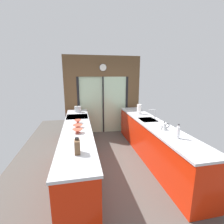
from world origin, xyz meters
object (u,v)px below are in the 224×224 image
Objects in this scene: stock_pot at (78,109)px; soap_bottle at (178,132)px; mixing_bowl_mid at (78,126)px; knife_block at (77,147)px; mixing_bowl_near at (78,131)px; kettle at (164,126)px; paper_towel_roll at (139,109)px; mixing_bowl_far at (78,121)px; oven_range at (78,132)px.

soap_bottle reaches higher than stock_pot.
soap_bottle is (1.78, -0.99, 0.08)m from mixing_bowl_mid.
knife_block is (-0.00, -1.21, 0.07)m from mixing_bowl_mid.
mixing_bowl_near is at bearing 90.00° from knife_block.
kettle is (1.78, 0.72, -0.03)m from knife_block.
knife_block is 0.83× the size of paper_towel_roll.
stock_pot is 2.74m from kettle.
soap_bottle is at bearing -37.22° from mixing_bowl_far.
knife_block is at bearing -172.92° from soap_bottle.
knife_block reaches higher than kettle.
paper_towel_roll is (1.78, 2.17, 0.04)m from knife_block.
mixing_bowl_far reaches higher than oven_range.
mixing_bowl_mid is at bearing -151.80° from paper_towel_roll.
mixing_bowl_near reaches higher than mixing_bowl_mid.
paper_towel_roll is at bearing 35.96° from mixing_bowl_near.
mixing_bowl_mid is 1.22m from knife_block.
mixing_bowl_near is 1.79m from kettle.
mixing_bowl_far is 1.98m from kettle.
mixing_bowl_near is at bearing -90.00° from mixing_bowl_far.
mixing_bowl_far reaches higher than mixing_bowl_mid.
mixing_bowl_near is 1.93m from stock_pot.
stock_pot is at bearing 90.00° from mixing_bowl_near.
mixing_bowl_far is 0.70× the size of kettle.
soap_bottle reaches higher than oven_range.
oven_range is at bearing 177.80° from paper_towel_roll.
mixing_bowl_far is at bearing -90.00° from stock_pot.
mixing_bowl_near is (0.02, -1.36, 0.51)m from oven_range.
soap_bottle reaches higher than kettle.
mixing_bowl_far is at bearing 142.78° from soap_bottle.
knife_block reaches higher than mixing_bowl_near.
mixing_bowl_mid is at bearing 150.86° from soap_bottle.
paper_towel_roll is (1.80, -0.07, 0.60)m from oven_range.
soap_bottle is (-0.00, -0.50, 0.04)m from kettle.
soap_bottle is at bearing -48.26° from oven_range.
mixing_bowl_near is 0.88m from knife_block.
paper_towel_roll is at bearing -19.70° from stock_pot.
paper_towel_roll is (1.78, 1.29, 0.10)m from mixing_bowl_near.
kettle is (1.78, -2.09, -0.01)m from stock_pot.
mixing_bowl_mid is 0.36m from mixing_bowl_far.
kettle is 0.78× the size of paper_towel_roll.
mixing_bowl_near is at bearing -90.00° from mixing_bowl_mid.
mixing_bowl_mid is 1.59m from stock_pot.
mixing_bowl_near is 1.90m from soap_bottle.
stock_pot is 1.89m from paper_towel_roll.
knife_block is (-0.00, -1.57, 0.06)m from mixing_bowl_far.
mixing_bowl_mid is 0.79× the size of soap_bottle.
oven_range is at bearing 90.47° from knife_block.
mixing_bowl_mid is at bearing -90.00° from stock_pot.
kettle is (1.78, -0.85, 0.03)m from mixing_bowl_far.
kettle is (1.80, -1.52, 0.54)m from oven_range.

